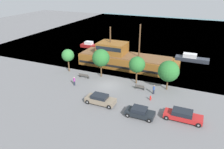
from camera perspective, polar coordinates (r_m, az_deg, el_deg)
ground_plane at (r=38.71m, az=-0.85°, el=-2.77°), size 160.00×160.00×0.00m
water_surface at (r=78.84m, az=12.67°, el=10.37°), size 80.00×80.00×0.00m
pirate_ship at (r=46.48m, az=3.01°, el=4.18°), size 20.99×5.66×9.25m
moored_boat_dockside at (r=60.85m, az=-5.78°, el=7.62°), size 5.22×1.96×1.64m
moored_boat_outer at (r=53.27m, az=20.04°, el=3.99°), size 7.39×2.06×1.70m
parked_car_curb_front at (r=32.79m, az=-3.06°, el=-6.51°), size 4.51×1.88×1.48m
parked_car_curb_mid at (r=30.14m, az=7.28°, el=-9.78°), size 3.87×1.85×1.38m
parked_car_curb_rear at (r=30.69m, az=18.01°, el=-10.13°), size 4.96×1.89×1.45m
fire_hydrant at (r=34.38m, az=10.03°, el=-6.00°), size 0.42×0.25×0.76m
bench_promenade_east at (r=41.71m, az=-7.37°, el=-0.28°), size 2.00×0.45×0.85m
bench_promenade_west at (r=37.37m, az=7.25°, el=-3.25°), size 1.56×0.45×0.85m
pedestrian_walking_near at (r=36.08m, az=10.86°, el=-3.88°), size 0.32×0.32×1.58m
pedestrian_walking_far at (r=38.86m, az=-9.82°, el=-1.72°), size 0.32×0.32×1.59m
tree_row_east at (r=44.18m, az=-11.44°, el=4.92°), size 2.44×2.44×4.65m
tree_row_mideast at (r=40.73m, az=-2.92°, el=4.35°), size 3.27×3.27×5.44m
tree_row_midwest at (r=38.21m, az=6.55°, el=2.57°), size 2.86×2.86×5.02m
tree_row_west at (r=36.99m, az=14.57°, el=0.84°), size 3.50×3.50×5.11m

